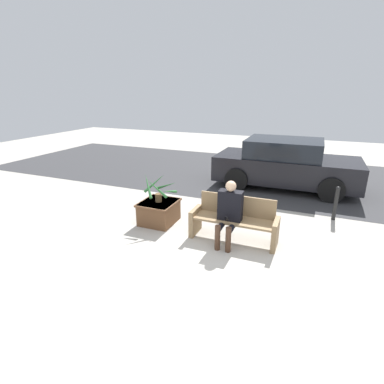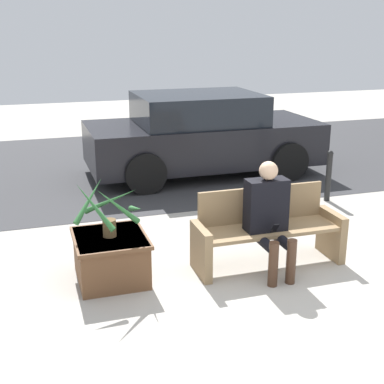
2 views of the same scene
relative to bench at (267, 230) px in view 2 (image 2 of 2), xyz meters
name	(u,v)px [view 2 (image 2 of 2)]	position (x,y,z in m)	size (l,w,h in m)	color
ground_plane	(291,305)	(-0.18, -0.96, -0.41)	(30.00, 30.00, 0.00)	#ADA89E
road_surface	(151,162)	(-0.18, 4.94, -0.40)	(20.00, 6.00, 0.01)	#38383A
bench	(267,230)	(0.00, 0.00, 0.00)	(1.69, 0.52, 0.86)	#8C704C
person_seated	(269,213)	(-0.07, -0.18, 0.27)	(0.46, 0.60, 1.23)	black
planter_box	(111,256)	(-1.75, 0.13, -0.14)	(0.76, 0.82, 0.49)	brown
potted_plant	(110,210)	(-1.74, 0.14, 0.37)	(0.73, 0.72, 0.62)	brown
parked_car	(202,135)	(0.52, 3.87, 0.31)	(4.10, 1.98, 1.45)	black
bollard_post	(329,175)	(1.87, 1.78, 0.01)	(0.10, 0.10, 0.80)	black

